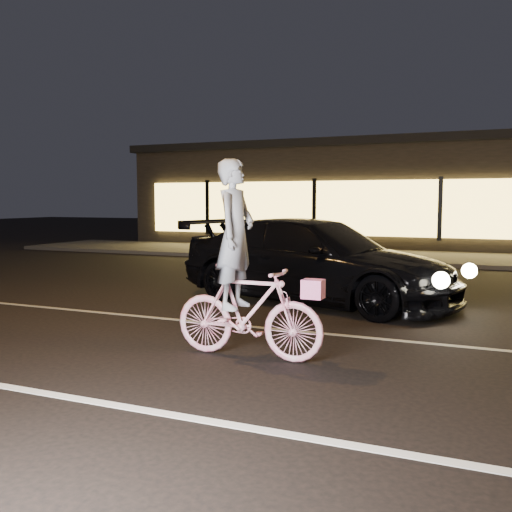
% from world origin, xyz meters
% --- Properties ---
extents(ground, '(90.00, 90.00, 0.00)m').
position_xyz_m(ground, '(0.00, 0.00, 0.00)').
color(ground, black).
rests_on(ground, ground).
extents(lane_stripe_near, '(60.00, 0.12, 0.01)m').
position_xyz_m(lane_stripe_near, '(0.00, -1.50, 0.00)').
color(lane_stripe_near, silver).
rests_on(lane_stripe_near, ground).
extents(lane_stripe_far, '(60.00, 0.10, 0.01)m').
position_xyz_m(lane_stripe_far, '(0.00, 2.00, 0.00)').
color(lane_stripe_far, gray).
rests_on(lane_stripe_far, ground).
extents(sidewalk, '(30.00, 4.00, 0.12)m').
position_xyz_m(sidewalk, '(0.00, 13.00, 0.06)').
color(sidewalk, '#383533').
rests_on(sidewalk, ground).
extents(storefront, '(25.40, 8.42, 4.20)m').
position_xyz_m(storefront, '(0.00, 18.97, 2.15)').
color(storefront, black).
rests_on(storefront, ground).
extents(cyclist, '(1.89, 0.65, 2.38)m').
position_xyz_m(cyclist, '(-0.92, 0.45, 0.85)').
color(cyclist, '#EC477C').
rests_on(cyclist, ground).
extents(sedan, '(5.69, 3.36, 1.55)m').
position_xyz_m(sedan, '(-1.23, 4.38, 0.77)').
color(sedan, black).
rests_on(sedan, ground).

